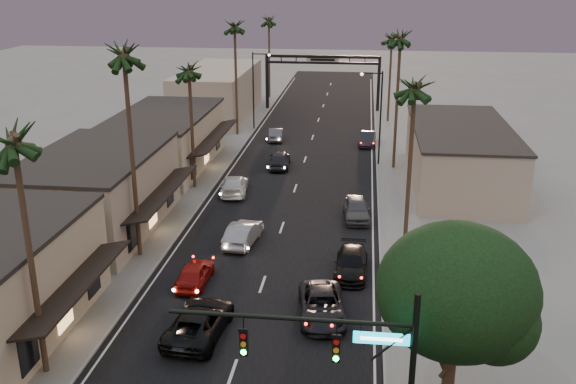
% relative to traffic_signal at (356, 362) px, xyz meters
% --- Properties ---
extents(ground, '(200.00, 200.00, 0.00)m').
position_rel_traffic_signal_xyz_m(ground, '(-5.69, 36.00, -5.08)').
color(ground, slate).
rests_on(ground, ground).
extents(road, '(14.00, 120.00, 0.02)m').
position_rel_traffic_signal_xyz_m(road, '(-5.69, 41.00, -5.08)').
color(road, black).
rests_on(road, ground).
extents(sidewalk_left, '(5.00, 92.00, 0.12)m').
position_rel_traffic_signal_xyz_m(sidewalk_left, '(-15.19, 48.00, -5.02)').
color(sidewalk_left, slate).
rests_on(sidewalk_left, ground).
extents(sidewalk_right, '(5.00, 92.00, 0.12)m').
position_rel_traffic_signal_xyz_m(sidewalk_right, '(3.81, 48.00, -5.02)').
color(sidewalk_right, slate).
rests_on(sidewalk_right, ground).
extents(storefront_mid, '(8.00, 14.00, 5.50)m').
position_rel_traffic_signal_xyz_m(storefront_mid, '(-18.69, 22.00, -2.33)').
color(storefront_mid, tan).
rests_on(storefront_mid, ground).
extents(storefront_far, '(8.00, 16.00, 5.00)m').
position_rel_traffic_signal_xyz_m(storefront_far, '(-18.69, 38.00, -2.58)').
color(storefront_far, tan).
rests_on(storefront_far, ground).
extents(storefront_dist, '(8.00, 20.00, 6.00)m').
position_rel_traffic_signal_xyz_m(storefront_dist, '(-18.69, 61.00, -2.08)').
color(storefront_dist, tan).
rests_on(storefront_dist, ground).
extents(building_right, '(8.00, 18.00, 5.00)m').
position_rel_traffic_signal_xyz_m(building_right, '(8.31, 36.00, -2.58)').
color(building_right, tan).
rests_on(building_right, ground).
extents(traffic_signal, '(8.51, 0.22, 7.80)m').
position_rel_traffic_signal_xyz_m(traffic_signal, '(0.00, 0.00, 0.00)').
color(traffic_signal, black).
rests_on(traffic_signal, ground).
extents(corner_tree, '(6.20, 6.20, 8.80)m').
position_rel_traffic_signal_xyz_m(corner_tree, '(3.79, 3.45, 0.90)').
color(corner_tree, '#38281C').
rests_on(corner_tree, ground).
extents(arch, '(15.20, 0.40, 7.27)m').
position_rel_traffic_signal_xyz_m(arch, '(-5.69, 66.00, 0.45)').
color(arch, black).
rests_on(arch, ground).
extents(streetlight_right, '(2.13, 0.30, 9.00)m').
position_rel_traffic_signal_xyz_m(streetlight_right, '(1.23, 41.00, 0.25)').
color(streetlight_right, black).
rests_on(streetlight_right, ground).
extents(streetlight_left, '(2.13, 0.30, 9.00)m').
position_rel_traffic_signal_xyz_m(streetlight_left, '(-12.61, 54.00, 0.25)').
color(streetlight_left, black).
rests_on(streetlight_left, ground).
extents(palm_la, '(3.20, 3.20, 13.20)m').
position_rel_traffic_signal_xyz_m(palm_la, '(-14.29, 5.00, 6.36)').
color(palm_la, '#38281C').
rests_on(palm_la, ground).
extents(palm_lb, '(3.20, 3.20, 15.20)m').
position_rel_traffic_signal_xyz_m(palm_lb, '(-14.29, 18.00, 8.30)').
color(palm_lb, '#38281C').
rests_on(palm_lb, ground).
extents(palm_lc, '(3.20, 3.20, 12.20)m').
position_rel_traffic_signal_xyz_m(palm_lc, '(-14.29, 32.00, 5.39)').
color(palm_lc, '#38281C').
rests_on(palm_lc, ground).
extents(palm_ld, '(3.20, 3.20, 14.20)m').
position_rel_traffic_signal_xyz_m(palm_ld, '(-14.29, 51.00, 7.33)').
color(palm_ld, '#38281C').
rests_on(palm_ld, ground).
extents(palm_ra, '(3.20, 3.20, 13.20)m').
position_rel_traffic_signal_xyz_m(palm_ra, '(2.91, 20.00, 6.36)').
color(palm_ra, '#38281C').
rests_on(palm_ra, ground).
extents(palm_rb, '(3.20, 3.20, 14.20)m').
position_rel_traffic_signal_xyz_m(palm_rb, '(2.91, 40.00, 7.33)').
color(palm_rb, '#38281C').
rests_on(palm_rb, ground).
extents(palm_rc, '(3.20, 3.20, 12.20)m').
position_rel_traffic_signal_xyz_m(palm_rc, '(2.91, 60.00, 5.39)').
color(palm_rc, '#38281C').
rests_on(palm_rc, ground).
extents(palm_far, '(3.20, 3.20, 13.20)m').
position_rel_traffic_signal_xyz_m(palm_far, '(-13.99, 74.00, 6.36)').
color(palm_far, '#38281C').
rests_on(palm_far, ground).
extents(oncoming_red, '(1.72, 4.14, 1.40)m').
position_rel_traffic_signal_xyz_m(oncoming_red, '(-9.70, 14.58, -4.38)').
color(oncoming_red, maroon).
rests_on(oncoming_red, ground).
extents(oncoming_pickup, '(2.99, 5.73, 1.54)m').
position_rel_traffic_signal_xyz_m(oncoming_pickup, '(-8.01, 9.08, -4.31)').
color(oncoming_pickup, black).
rests_on(oncoming_pickup, ground).
extents(oncoming_silver, '(2.15, 4.82, 1.54)m').
position_rel_traffic_signal_xyz_m(oncoming_silver, '(-7.95, 20.86, -4.31)').
color(oncoming_silver, gray).
rests_on(oncoming_silver, ground).
extents(oncoming_white, '(2.67, 5.34, 1.49)m').
position_rel_traffic_signal_xyz_m(oncoming_white, '(-10.62, 31.11, -4.34)').
color(oncoming_white, silver).
rests_on(oncoming_white, ground).
extents(oncoming_dgrey, '(2.16, 4.81, 1.60)m').
position_rel_traffic_signal_xyz_m(oncoming_dgrey, '(-7.84, 39.00, -4.28)').
color(oncoming_dgrey, black).
rests_on(oncoming_dgrey, ground).
extents(oncoming_grey_far, '(2.02, 4.35, 1.38)m').
position_rel_traffic_signal_xyz_m(oncoming_grey_far, '(-9.66, 49.26, -4.39)').
color(oncoming_grey_far, '#4C4C51').
rests_on(oncoming_grey_far, ground).
extents(curbside_near, '(3.05, 5.45, 1.44)m').
position_rel_traffic_signal_xyz_m(curbside_near, '(-1.91, 11.58, -4.36)').
color(curbside_near, black).
rests_on(curbside_near, ground).
extents(curbside_black, '(2.11, 4.86, 1.39)m').
position_rel_traffic_signal_xyz_m(curbside_black, '(-0.47, 17.08, -4.38)').
color(curbside_black, black).
rests_on(curbside_black, ground).
extents(curbside_grey, '(2.29, 4.79, 1.58)m').
position_rel_traffic_signal_xyz_m(curbside_grey, '(-0.34, 26.46, -4.29)').
color(curbside_grey, '#45454A').
rests_on(curbside_grey, ground).
extents(curbside_far, '(1.92, 4.42, 1.41)m').
position_rel_traffic_signal_xyz_m(curbside_far, '(0.41, 48.26, -4.37)').
color(curbside_far, black).
rests_on(curbside_far, ground).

